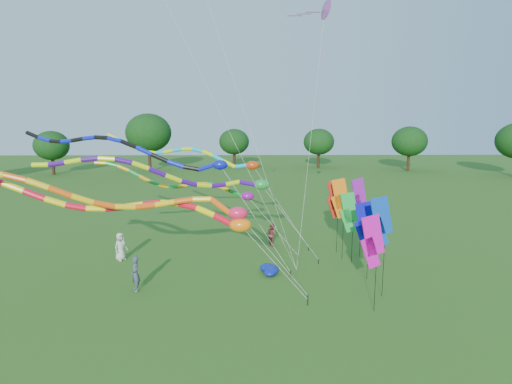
{
  "coord_description": "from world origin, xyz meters",
  "views": [
    {
      "loc": [
        -0.12,
        -18.71,
        8.72
      ],
      "look_at": [
        0.22,
        3.51,
        4.8
      ],
      "focal_mm": 30.0,
      "sensor_mm": 36.0,
      "label": 1
    }
  ],
  "objects_px": {
    "tube_kite_red": "(142,208)",
    "person_a": "(121,246)",
    "person_c": "(272,235)",
    "blue_nylon_heap": "(277,271)",
    "tube_kite_orange": "(134,199)",
    "person_b": "(135,274)"
  },
  "relations": [
    {
      "from": "tube_kite_red",
      "to": "person_a",
      "type": "distance_m",
      "value": 7.69
    },
    {
      "from": "tube_kite_red",
      "to": "person_a",
      "type": "bearing_deg",
      "value": 120.0
    },
    {
      "from": "tube_kite_red",
      "to": "blue_nylon_heap",
      "type": "xyz_separation_m",
      "value": [
        6.47,
        3.45,
        -4.35
      ]
    },
    {
      "from": "blue_nylon_heap",
      "to": "person_a",
      "type": "bearing_deg",
      "value": 164.7
    },
    {
      "from": "person_b",
      "to": "tube_kite_orange",
      "type": "bearing_deg",
      "value": -8.16
    },
    {
      "from": "person_a",
      "to": "person_b",
      "type": "relative_size",
      "value": 0.96
    },
    {
      "from": "tube_kite_red",
      "to": "person_b",
      "type": "bearing_deg",
      "value": 126.56
    },
    {
      "from": "tube_kite_red",
      "to": "blue_nylon_heap",
      "type": "distance_m",
      "value": 8.53
    },
    {
      "from": "tube_kite_orange",
      "to": "blue_nylon_heap",
      "type": "xyz_separation_m",
      "value": [
        6.61,
        4.13,
        -4.9
      ]
    },
    {
      "from": "person_a",
      "to": "person_b",
      "type": "xyz_separation_m",
      "value": [
        2.16,
        -4.76,
        0.04
      ]
    },
    {
      "from": "tube_kite_orange",
      "to": "blue_nylon_heap",
      "type": "height_order",
      "value": "tube_kite_orange"
    },
    {
      "from": "person_a",
      "to": "person_c",
      "type": "height_order",
      "value": "person_a"
    },
    {
      "from": "blue_nylon_heap",
      "to": "person_c",
      "type": "height_order",
      "value": "person_c"
    },
    {
      "from": "tube_kite_orange",
      "to": "blue_nylon_heap",
      "type": "relative_size",
      "value": 9.0
    },
    {
      "from": "blue_nylon_heap",
      "to": "person_a",
      "type": "relative_size",
      "value": 0.98
    },
    {
      "from": "tube_kite_red",
      "to": "tube_kite_orange",
      "type": "bearing_deg",
      "value": -98.02
    },
    {
      "from": "blue_nylon_heap",
      "to": "person_a",
      "type": "distance_m",
      "value": 9.82
    },
    {
      "from": "tube_kite_red",
      "to": "person_b",
      "type": "xyz_separation_m",
      "value": [
        -0.82,
        1.28,
        -3.67
      ]
    },
    {
      "from": "person_a",
      "to": "person_c",
      "type": "relative_size",
      "value": 1.12
    },
    {
      "from": "person_a",
      "to": "person_b",
      "type": "distance_m",
      "value": 5.23
    },
    {
      "from": "blue_nylon_heap",
      "to": "person_c",
      "type": "distance_m",
      "value": 5.48
    },
    {
      "from": "tube_kite_red",
      "to": "person_c",
      "type": "height_order",
      "value": "tube_kite_red"
    }
  ]
}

